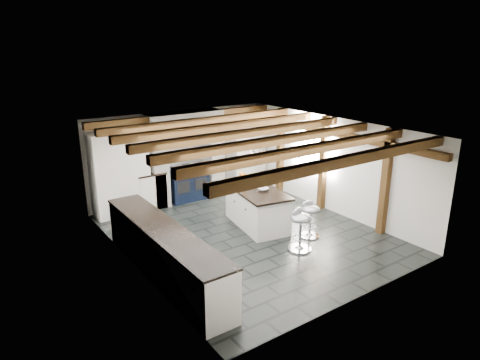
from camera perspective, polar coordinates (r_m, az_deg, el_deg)
ground at (r=9.29m, az=0.92°, el=-7.20°), size 6.00×6.00×0.00m
room_shell at (r=9.74m, az=-6.87°, el=0.57°), size 6.00×6.03×6.00m
range_cooker at (r=11.25m, az=-7.09°, el=-0.29°), size 1.00×0.63×0.99m
kitchen_island at (r=9.56m, az=2.27°, el=-3.65°), size 1.18×1.85×1.13m
bar_stool_near at (r=9.11m, az=9.34°, el=-4.60°), size 0.48×0.48×0.79m
bar_stool_far at (r=8.49m, az=8.02°, el=-5.91°), size 0.51×0.51×0.86m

